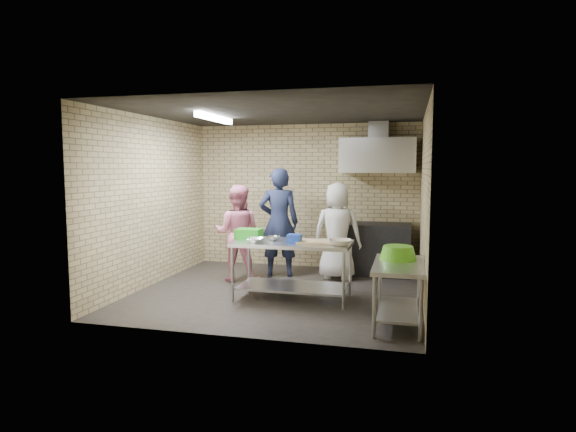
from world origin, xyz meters
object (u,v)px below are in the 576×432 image
object	(u,v)px
prep_table	(293,270)
green_basin	(398,253)
side_counter	(398,294)
stove	(376,249)
green_crate	(249,234)
woman_pink	(237,233)
blue_tub	(294,239)
man_navy	(279,222)
bottle_red	(381,160)
woman_white	(337,231)

from	to	relation	value
prep_table	green_basin	distance (m)	1.64
side_counter	stove	world-z (taller)	stove
green_crate	green_basin	xyz separation A→B (m)	(2.19, -0.67, -0.07)
prep_table	green_basin	xyz separation A→B (m)	(1.49, -0.55, 0.42)
green_crate	woman_pink	size ratio (longest dim) A/B	0.23
prep_table	blue_tub	distance (m)	0.49
man_navy	blue_tub	bearing A→B (deg)	100.07
stove	bottle_red	distance (m)	1.60
man_navy	woman_pink	xyz separation A→B (m)	(-0.58, -0.51, -0.14)
blue_tub	bottle_red	world-z (taller)	bottle_red
green_crate	green_basin	bearing A→B (deg)	-16.94
man_navy	side_counter	bearing A→B (deg)	120.87
woman_white	man_navy	bearing A→B (deg)	1.62
green_crate	bottle_red	size ratio (longest dim) A/B	2.06
side_counter	green_basin	bearing A→B (deg)	94.57
green_crate	blue_tub	size ratio (longest dim) A/B	2.00
woman_white	bottle_red	bearing A→B (deg)	-130.99
green_crate	woman_white	size ratio (longest dim) A/B	0.23
stove	blue_tub	world-z (taller)	blue_tub
woman_pink	woman_white	distance (m)	1.69
bottle_red	side_counter	bearing A→B (deg)	-82.38
blue_tub	man_navy	world-z (taller)	man_navy
stove	man_navy	size ratio (longest dim) A/B	0.64
green_basin	man_navy	xyz separation A→B (m)	(-2.06, 1.92, 0.11)
blue_tub	woman_pink	xyz separation A→B (m)	(-1.21, 0.97, -0.09)
side_counter	woman_pink	size ratio (longest dim) A/B	0.75
woman_white	stove	bearing A→B (deg)	-139.24
green_basin	man_navy	distance (m)	2.82
stove	woman_pink	distance (m)	2.49
bottle_red	man_navy	size ratio (longest dim) A/B	0.10
bottle_red	green_basin	bearing A→B (deg)	-82.10
green_basin	man_navy	world-z (taller)	man_navy
green_basin	woman_white	distance (m)	2.22
bottle_red	woman_pink	distance (m)	2.90
green_basin	bottle_red	xyz separation A→B (m)	(-0.38, 2.74, 1.19)
woman_white	blue_tub	bearing A→B (deg)	74.97
stove	woman_white	distance (m)	0.90
stove	green_crate	size ratio (longest dim) A/B	3.23
stove	woman_pink	bearing A→B (deg)	-153.87
bottle_red	man_navy	distance (m)	2.16
side_counter	stove	distance (m)	2.79
blue_tub	woman_pink	world-z (taller)	woman_pink
green_crate	side_counter	bearing A→B (deg)	-22.55
stove	bottle_red	xyz separation A→B (m)	(0.05, 0.24, 1.58)
prep_table	green_crate	size ratio (longest dim) A/B	4.50
woman_pink	prep_table	bearing A→B (deg)	135.47
stove	green_crate	distance (m)	2.58
man_navy	green_crate	bearing A→B (deg)	71.41
side_counter	blue_tub	world-z (taller)	blue_tub
prep_table	stove	distance (m)	2.22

